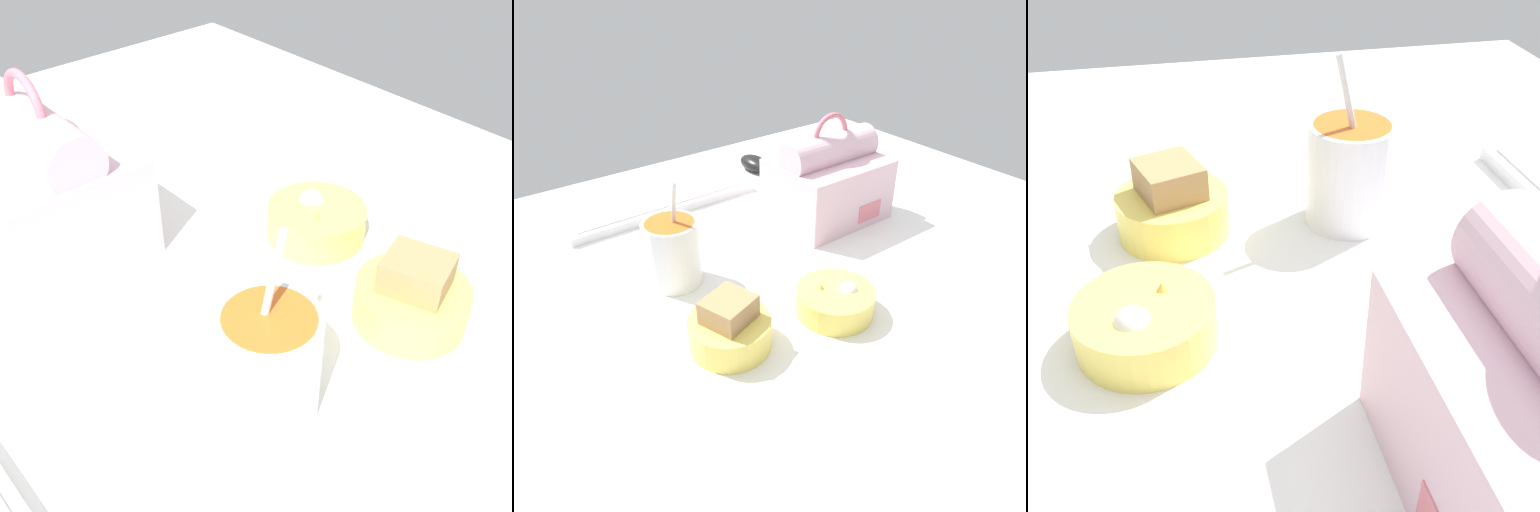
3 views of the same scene
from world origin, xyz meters
TOP-DOWN VIEW (x-y plane):
  - desk_surface at (0.00, 0.00)cm, footprint 140.00×110.00cm
  - soup_cup at (-14.60, 6.36)cm, footprint 8.94×8.94cm
  - bento_bowl_sandwich at (-15.93, -12.05)cm, footprint 11.57×11.57cm
  - bento_bowl_snacks at (0.65, -15.45)cm, footprint 11.78×11.78cm

SIDE VIEW (x-z plane):
  - desk_surface at x=0.00cm, z-range 0.00..2.00cm
  - bento_bowl_snacks at x=0.65cm, z-range 1.62..6.82cm
  - bento_bowl_sandwich at x=-15.93cm, z-range 0.99..8.97cm
  - soup_cup at x=-14.60cm, z-range -1.46..17.02cm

